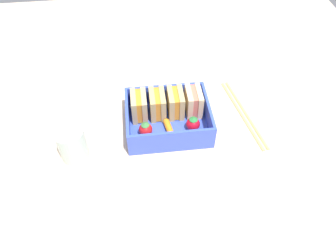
% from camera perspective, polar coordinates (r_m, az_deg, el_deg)
% --- Properties ---
extents(ground_plane, '(1.20, 1.20, 0.02)m').
position_cam_1_polar(ground_plane, '(0.72, -0.00, -1.99)').
color(ground_plane, beige).
extents(bento_tray, '(0.18, 0.14, 0.01)m').
position_cam_1_polar(bento_tray, '(0.71, -0.00, -1.15)').
color(bento_tray, blue).
rests_on(bento_tray, ground_plane).
extents(bento_rim, '(0.18, 0.14, 0.05)m').
position_cam_1_polar(bento_rim, '(0.69, -0.00, 0.45)').
color(bento_rim, blue).
rests_on(bento_rim, bento_tray).
extents(sandwich_left, '(0.03, 0.06, 0.06)m').
position_cam_1_polar(sandwich_left, '(0.70, -5.05, 2.02)').
color(sandwich_left, tan).
rests_on(sandwich_left, bento_tray).
extents(sandwich_center_left, '(0.03, 0.06, 0.06)m').
position_cam_1_polar(sandwich_center_left, '(0.70, -1.86, 2.29)').
color(sandwich_center_left, tan).
rests_on(sandwich_center_left, bento_tray).
extents(sandwich_center, '(0.03, 0.06, 0.06)m').
position_cam_1_polar(sandwich_center, '(0.71, 1.32, 2.55)').
color(sandwich_center, tan).
rests_on(sandwich_center, bento_tray).
extents(sandwich_center_right, '(0.03, 0.06, 0.06)m').
position_cam_1_polar(sandwich_center_right, '(0.71, 4.46, 2.80)').
color(sandwich_center_right, beige).
rests_on(sandwich_center_right, bento_tray).
extents(strawberry_left, '(0.03, 0.03, 0.03)m').
position_cam_1_polar(strawberry_left, '(0.67, -3.93, -2.05)').
color(strawberry_left, red).
rests_on(strawberry_left, bento_tray).
extents(carrot_stick_far_left, '(0.02, 0.06, 0.01)m').
position_cam_1_polar(carrot_stick_far_left, '(0.68, 0.48, -2.15)').
color(carrot_stick_far_left, orange).
rests_on(carrot_stick_far_left, bento_tray).
extents(strawberry_far_left, '(0.03, 0.03, 0.04)m').
position_cam_1_polar(strawberry_far_left, '(0.68, 4.39, -1.10)').
color(strawberry_far_left, red).
rests_on(strawberry_far_left, bento_tray).
extents(chopstick_pair, '(0.05, 0.22, 0.01)m').
position_cam_1_polar(chopstick_pair, '(0.76, 13.03, 0.79)').
color(chopstick_pair, tan).
rests_on(chopstick_pair, ground_plane).
extents(drinking_glass, '(0.06, 0.06, 0.07)m').
position_cam_1_polar(drinking_glass, '(0.66, -16.33, -4.48)').
color(drinking_glass, silver).
rests_on(drinking_glass, ground_plane).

